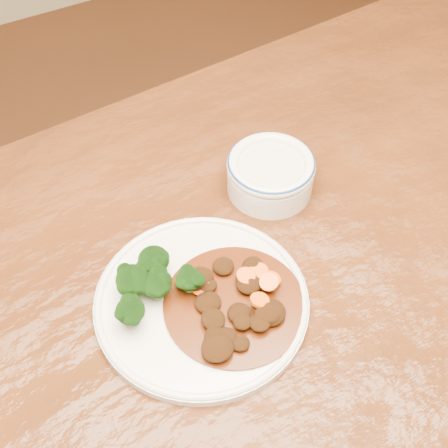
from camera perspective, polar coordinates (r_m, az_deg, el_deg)
name	(u,v)px	position (r m, az deg, el deg)	size (l,w,h in m)	color
dining_table	(245,356)	(0.82, 1.93, -11.97)	(1.56, 1.01, 0.75)	#4D250D
dinner_plate	(201,301)	(0.76, -2.07, -7.07)	(0.26, 0.26, 0.02)	silver
broccoli_florets	(150,281)	(0.74, -6.82, -5.21)	(0.11, 0.09, 0.04)	#72984E
mince_stew	(234,306)	(0.74, 0.92, -7.49)	(0.17, 0.17, 0.03)	#4C2208
dip_bowl	(270,173)	(0.86, 4.27, 4.69)	(0.12, 0.12, 0.05)	white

